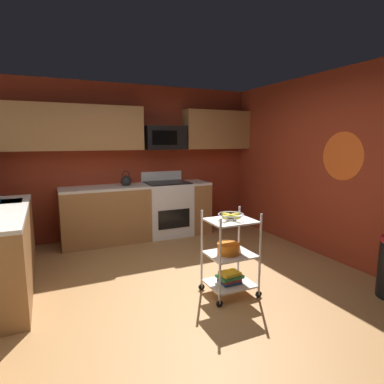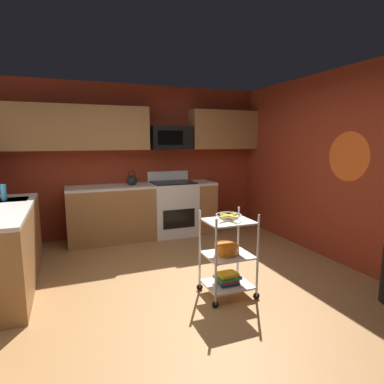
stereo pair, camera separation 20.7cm
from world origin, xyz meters
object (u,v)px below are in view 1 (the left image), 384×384
object	(u,v)px
book_stack	(230,277)
kettle	(126,181)
oven_range	(167,208)
mixing_bowl_large	(228,248)
microwave	(164,138)
rolling_cart	(230,254)
fruit_bowl	(231,216)

from	to	relation	value
book_stack	kettle	world-z (taller)	kettle
oven_range	mixing_bowl_large	distance (m)	2.40
microwave	rolling_cart	bearing A→B (deg)	-93.82
microwave	kettle	xyz separation A→B (m)	(-0.72, -0.11, -0.70)
microwave	mixing_bowl_large	distance (m)	2.77
mixing_bowl_large	kettle	xyz separation A→B (m)	(-0.53, 2.39, 0.48)
mixing_bowl_large	book_stack	xyz separation A→B (m)	(0.02, -0.00, -0.33)
rolling_cart	fruit_bowl	size ratio (longest dim) A/B	3.36
fruit_bowl	oven_range	bearing A→B (deg)	86.00
microwave	kettle	size ratio (longest dim) A/B	2.65
kettle	rolling_cart	bearing A→B (deg)	-77.03
mixing_bowl_large	fruit_bowl	bearing A→B (deg)	0.00
microwave	kettle	bearing A→B (deg)	-171.38
fruit_bowl	rolling_cart	bearing A→B (deg)	-26.57
rolling_cart	fruit_bowl	xyz separation A→B (m)	(-0.00, 0.00, 0.42)
oven_range	microwave	bearing A→B (deg)	90.26
oven_range	mixing_bowl_large	bearing A→B (deg)	-94.53
oven_range	book_stack	distance (m)	2.41
rolling_cart	mixing_bowl_large	size ratio (longest dim) A/B	3.63
oven_range	kettle	xyz separation A→B (m)	(-0.72, -0.00, 0.52)
mixing_bowl_large	kettle	bearing A→B (deg)	102.47
oven_range	mixing_bowl_large	xyz separation A→B (m)	(-0.19, -2.39, 0.04)
microwave	mixing_bowl_large	bearing A→B (deg)	-94.33
microwave	fruit_bowl	distance (m)	2.63
rolling_cart	book_stack	size ratio (longest dim) A/B	3.35
fruit_bowl	kettle	distance (m)	2.45
oven_range	rolling_cart	size ratio (longest dim) A/B	1.20
microwave	rolling_cart	xyz separation A→B (m)	(-0.17, -2.49, -1.25)
mixing_bowl_large	book_stack	distance (m)	0.33
oven_range	fruit_bowl	world-z (taller)	oven_range
book_stack	kettle	size ratio (longest dim) A/B	1.03
fruit_bowl	book_stack	xyz separation A→B (m)	(0.00, -0.00, -0.69)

